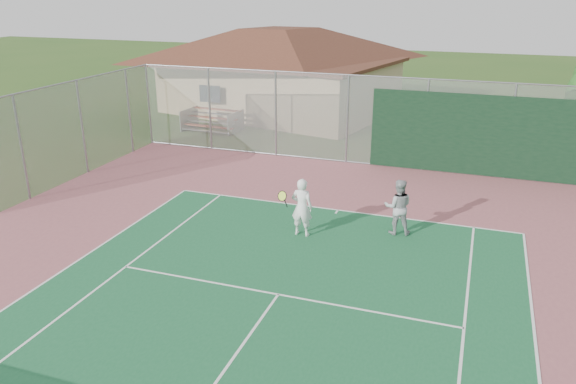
# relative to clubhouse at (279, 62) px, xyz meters

# --- Properties ---
(back_fence) EXTENTS (20.08, 0.11, 3.53)m
(back_fence) POSITION_rel_clubhouse_xyz_m (8.97, -8.27, -1.08)
(back_fence) COLOR gray
(back_fence) RESTS_ON ground
(side_fence_left) EXTENTS (0.08, 9.00, 3.50)m
(side_fence_left) POSITION_rel_clubhouse_xyz_m (-3.14, -12.75, -1.00)
(side_fence_left) COLOR gray
(side_fence_left) RESTS_ON ground
(clubhouse) EXTENTS (14.12, 10.99, 5.42)m
(clubhouse) POSITION_rel_clubhouse_xyz_m (0.00, 0.00, 0.00)
(clubhouse) COLOR tan
(clubhouse) RESTS_ON ground
(bleachers) EXTENTS (2.73, 1.75, 1.00)m
(bleachers) POSITION_rel_clubhouse_xyz_m (-1.62, -5.23, -2.22)
(bleachers) COLOR #A04225
(bleachers) RESTS_ON ground
(player_white_front) EXTENTS (0.98, 0.68, 1.69)m
(player_white_front) POSITION_rel_clubhouse_xyz_m (6.34, -15.52, -1.90)
(player_white_front) COLOR white
(player_white_front) RESTS_ON ground
(player_grey_back) EXTENTS (0.90, 0.77, 1.62)m
(player_grey_back) POSITION_rel_clubhouse_xyz_m (8.88, -14.52, -1.94)
(player_grey_back) COLOR #9A9D9F
(player_grey_back) RESTS_ON ground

